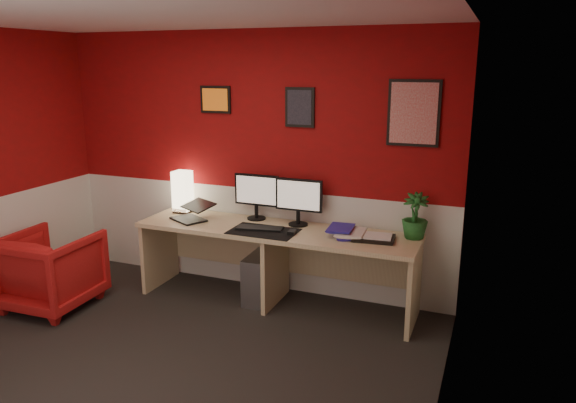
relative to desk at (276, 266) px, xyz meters
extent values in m
cube|color=black|center=(-0.40, -1.41, -0.36)|extent=(4.00, 3.50, 0.01)
cube|color=white|center=(-0.40, -1.41, 2.13)|extent=(4.00, 3.50, 0.01)
cube|color=maroon|center=(-0.40, 0.34, 0.89)|extent=(4.00, 0.01, 2.50)
cube|color=maroon|center=(1.60, -1.41, 0.89)|extent=(0.01, 3.50, 2.50)
cube|color=silver|center=(-0.40, 0.34, 0.14)|extent=(4.00, 0.01, 1.00)
cube|color=silver|center=(1.60, -1.41, 0.14)|extent=(0.01, 3.50, 1.00)
cube|color=tan|center=(0.00, 0.00, 0.00)|extent=(2.60, 0.65, 0.73)
cube|color=#FFE5B2|center=(-1.08, 0.18, 0.56)|extent=(0.16, 0.16, 0.40)
cube|color=black|center=(-0.88, -0.06, 0.47)|extent=(0.40, 0.36, 0.22)
cube|color=black|center=(-0.29, 0.22, 0.66)|extent=(0.45, 0.06, 0.58)
cube|color=black|center=(0.15, 0.18, 0.66)|extent=(0.45, 0.06, 0.58)
cube|color=black|center=(-0.06, -0.12, 0.37)|extent=(0.60, 0.38, 0.01)
cube|color=black|center=(-0.12, -0.08, 0.38)|extent=(0.44, 0.22, 0.02)
cube|color=black|center=(0.20, -0.11, 0.39)|extent=(0.07, 0.10, 0.03)
imported|color=#2D229F|center=(0.58, -0.01, 0.38)|extent=(0.31, 0.36, 0.03)
imported|color=silver|center=(0.59, 0.01, 0.41)|extent=(0.26, 0.34, 0.02)
imported|color=#2D229F|center=(0.50, 0.01, 0.43)|extent=(0.23, 0.30, 0.03)
cube|color=black|center=(0.91, 0.01, 0.38)|extent=(0.37, 0.29, 0.03)
imported|color=#19591E|center=(1.22, 0.18, 0.56)|extent=(0.25, 0.25, 0.39)
cube|color=#99999E|center=(-0.16, 0.01, -0.14)|extent=(0.22, 0.46, 0.45)
imported|color=red|center=(-1.90, -0.81, -0.01)|extent=(0.77, 0.79, 0.70)
cube|color=orange|center=(-0.76, 0.33, 1.49)|extent=(0.32, 0.02, 0.26)
cube|color=black|center=(0.11, 0.33, 1.44)|extent=(0.28, 0.02, 0.36)
cube|color=red|center=(1.13, 0.33, 1.42)|extent=(0.44, 0.02, 0.56)
camera|label=1|loc=(1.84, -4.35, 1.81)|focal=33.86mm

